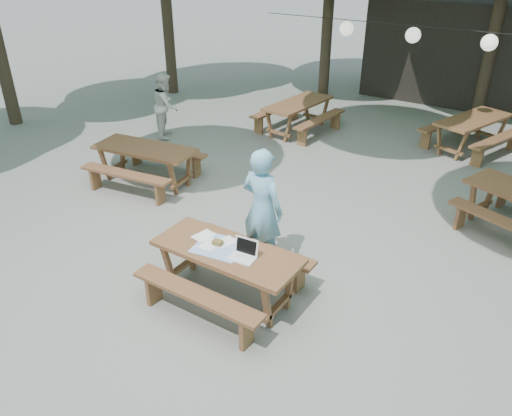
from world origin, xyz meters
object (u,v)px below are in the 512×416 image
object	(u,v)px
main_picnic_table	(227,272)
picnic_table_nw	(146,164)
woman	(262,209)
second_person	(166,105)

from	to	relation	value
main_picnic_table	picnic_table_nw	size ratio (longest dim) A/B	0.95
main_picnic_table	picnic_table_nw	distance (m)	4.00
main_picnic_table	picnic_table_nw	world-z (taller)	same
woman	second_person	xyz separation A→B (m)	(-4.84, 3.29, -0.15)
main_picnic_table	picnic_table_nw	xyz separation A→B (m)	(-3.45, 2.02, 0.00)
second_person	picnic_table_nw	bearing A→B (deg)	-179.39
woman	main_picnic_table	bearing A→B (deg)	96.95
main_picnic_table	second_person	distance (m)	6.46
main_picnic_table	woman	size ratio (longest dim) A/B	1.09
main_picnic_table	second_person	xyz separation A→B (m)	(-4.88, 4.22, 0.38)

